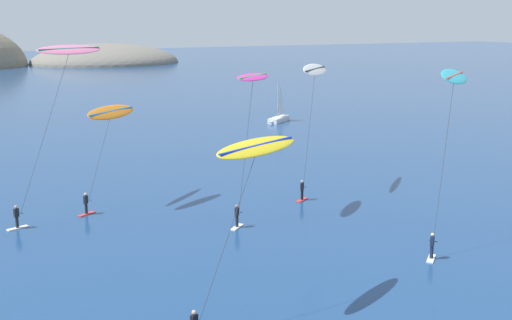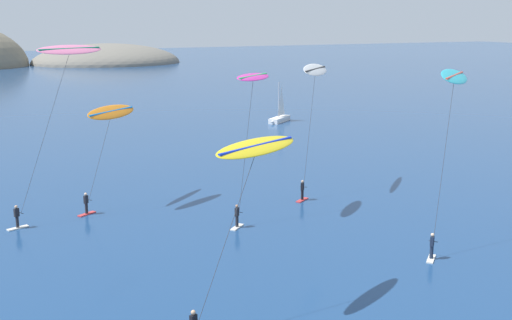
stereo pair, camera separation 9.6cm
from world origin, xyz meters
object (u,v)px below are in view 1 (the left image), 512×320
Objects in this scene: kitesurfer_white at (314,78)px; kitesurfer_orange at (109,119)px; kitesurfer_cyan at (453,88)px; sailboat_near at (278,118)px; kitesurfer_pink at (66,62)px; kitesurfer_magenta at (252,90)px; kitesurfer_yellow at (253,160)px.

kitesurfer_orange is (-16.21, 4.09, -2.82)m from kitesurfer_white.
kitesurfer_cyan is at bearing -85.55° from kitesurfer_white.
kitesurfer_white reaches higher than sailboat_near.
kitesurfer_magenta is (11.54, -7.36, -1.88)m from kitesurfer_pink.
kitesurfer_magenta is 1.36× the size of kitesurfer_orange.
sailboat_near is 0.52× the size of kitesurfer_white.
kitesurfer_pink reaches higher than kitesurfer_white.
kitesurfer_orange is (-8.29, 8.46, -2.69)m from kitesurfer_magenta.
kitesurfer_cyan is (20.61, -17.79, -1.20)m from kitesurfer_pink.
sailboat_near is 0.53× the size of kitesurfer_magenta.
kitesurfer_orange is at bearing 93.58° from kitesurfer_yellow.
kitesurfer_orange is at bearing 134.41° from kitesurfer_magenta.
kitesurfer_cyan is at bearing -47.41° from kitesurfer_orange.
kitesurfer_yellow is (-30.04, -52.92, 7.25)m from sailboat_near.
sailboat_near is at bearing 59.13° from kitesurfer_magenta.
sailboat_near is 0.72× the size of kitesurfer_orange.
kitesurfer_pink reaches higher than sailboat_near.
kitesurfer_yellow is (-6.87, -14.16, -1.67)m from kitesurfer_magenta.
kitesurfer_white is 16.95m from kitesurfer_orange.
kitesurfer_magenta is at bearing 64.10° from kitesurfer_yellow.
kitesurfer_orange is at bearing 18.68° from kitesurfer_pink.
kitesurfer_magenta is 1.21× the size of kitesurfer_yellow.
kitesurfer_pink is at bearing 139.20° from kitesurfer_cyan.
kitesurfer_white is 0.95× the size of kitesurfer_cyan.
sailboat_near is 44.12m from kitesurfer_orange.
sailboat_near is 0.50× the size of kitesurfer_cyan.
kitesurfer_pink is 1.17× the size of kitesurfer_white.
kitesurfer_pink reaches higher than kitesurfer_cyan.
kitesurfer_pink is 19.77m from kitesurfer_white.
kitesurfer_orange is (-1.42, 22.62, -1.02)m from kitesurfer_yellow.
kitesurfer_magenta reaches higher than sailboat_near.
kitesurfer_orange is at bearing -136.07° from sailboat_near.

